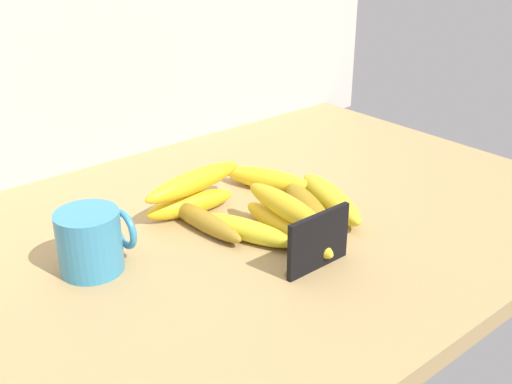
% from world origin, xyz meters
% --- Properties ---
extents(counter_top, '(1.10, 0.76, 0.03)m').
position_xyz_m(counter_top, '(0.00, 0.00, 0.01)').
color(counter_top, tan).
rests_on(counter_top, ground).
extents(chalkboard_sign, '(0.11, 0.02, 0.08)m').
position_xyz_m(chalkboard_sign, '(-0.03, -0.16, 0.07)').
color(chalkboard_sign, black).
rests_on(chalkboard_sign, counter_top).
extents(coffee_mug, '(0.10, 0.09, 0.09)m').
position_xyz_m(coffee_mug, '(-0.27, 0.04, 0.07)').
color(coffee_mug, teal).
rests_on(coffee_mug, counter_top).
extents(banana_0, '(0.10, 0.17, 0.04)m').
position_xyz_m(banana_0, '(0.09, 0.08, 0.05)').
color(banana_0, yellow).
rests_on(banana_0, counter_top).
extents(banana_1, '(0.04, 0.18, 0.03)m').
position_xyz_m(banana_1, '(-0.09, 0.03, 0.05)').
color(banana_1, olive).
rests_on(banana_1, counter_top).
extents(banana_2, '(0.12, 0.19, 0.04)m').
position_xyz_m(banana_2, '(0.06, -0.06, 0.05)').
color(banana_2, '#9D7B17').
rests_on(banana_2, counter_top).
extents(banana_3, '(0.09, 0.17, 0.03)m').
position_xyz_m(banana_3, '(-0.06, -0.04, 0.05)').
color(banana_3, yellow).
rests_on(banana_3, counter_top).
extents(banana_4, '(0.16, 0.06, 0.04)m').
position_xyz_m(banana_4, '(-0.07, 0.09, 0.05)').
color(banana_4, yellow).
rests_on(banana_4, counter_top).
extents(banana_5, '(0.05, 0.20, 0.04)m').
position_xyz_m(banana_5, '(-0.01, -0.08, 0.05)').
color(banana_5, yellow).
rests_on(banana_5, counter_top).
extents(banana_6, '(0.10, 0.19, 0.04)m').
position_xyz_m(banana_6, '(0.11, -0.05, 0.05)').
color(banana_6, gold).
rests_on(banana_6, counter_top).
extents(banana_7, '(0.05, 0.18, 0.04)m').
position_xyz_m(banana_7, '(-0.01, -0.07, 0.08)').
color(banana_7, gold).
rests_on(banana_7, banana_5).
extents(banana_8, '(0.20, 0.06, 0.04)m').
position_xyz_m(banana_8, '(-0.06, 0.09, 0.08)').
color(banana_8, yellow).
rests_on(banana_8, banana_4).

